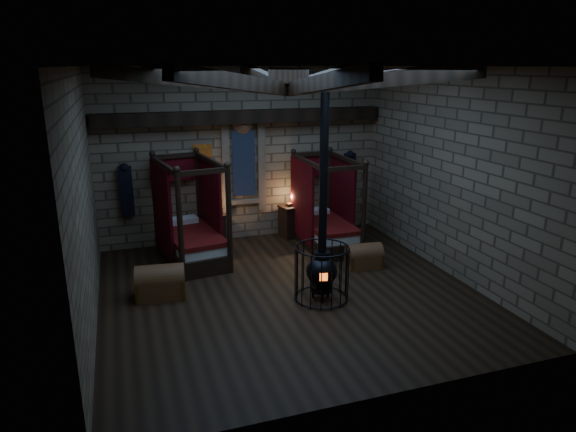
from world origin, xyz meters
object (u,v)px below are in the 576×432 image
object	(u,v)px
bed_right	(325,224)
trunk_left	(160,283)
bed_left	(191,236)
stove	(322,268)
trunk_right	(364,256)

from	to	relation	value
bed_right	trunk_left	xyz separation A→B (m)	(-4.03, -1.71, -0.24)
bed_left	trunk_left	xyz separation A→B (m)	(-0.83, -1.80, -0.27)
stove	trunk_right	bearing A→B (deg)	53.67
stove	bed_left	bearing A→B (deg)	140.04
trunk_left	bed_right	bearing A→B (deg)	29.94
bed_left	bed_right	xyz separation A→B (m)	(3.20, -0.09, -0.03)
bed_left	trunk_left	world-z (taller)	bed_left
trunk_left	stove	xyz separation A→B (m)	(2.84, -1.04, 0.33)
trunk_left	bed_left	bearing A→B (deg)	72.03
bed_left	trunk_right	world-z (taller)	bed_left
trunk_right	bed_left	bearing A→B (deg)	160.22
bed_right	trunk_left	distance (m)	4.39
bed_left	trunk_left	distance (m)	2.00
bed_left	bed_right	bearing A→B (deg)	-10.10
bed_right	stove	distance (m)	3.00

